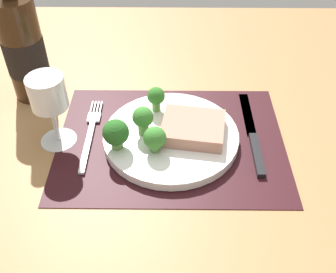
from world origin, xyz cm
name	(u,v)px	position (x,y,z in cm)	size (l,w,h in cm)	color
ground_plane	(170,147)	(0.00, 0.00, -1.50)	(140.00, 110.00, 3.00)	#996D42
placemat	(170,140)	(0.00, 0.00, 0.15)	(40.18, 30.35, 0.30)	black
plate	(170,137)	(0.00, 0.00, 1.10)	(23.89, 23.89, 1.60)	white
steak	(192,129)	(3.80, -0.18, 3.14)	(10.70, 9.03, 2.47)	tan
broccoli_center	(115,133)	(-9.09, -3.56, 5.03)	(4.44, 4.44, 5.51)	#5B8942
broccoli_back_left	(154,138)	(-2.64, -4.35, 4.64)	(3.83, 3.83, 4.77)	#5B8942
broccoli_near_fork	(155,97)	(-2.78, 6.54, 4.92)	(3.26, 3.26, 4.92)	#5B8942
broccoli_near_steak	(142,120)	(-4.80, -0.49, 5.22)	(3.64, 3.64, 5.49)	#5B8942
fork	(90,133)	(-14.63, 1.42, 0.55)	(2.40, 19.20, 0.50)	silver
knife	(252,137)	(14.71, 0.53, 0.60)	(1.80, 23.00, 0.80)	black
wine_bottle	(23,49)	(-27.87, 14.11, 10.36)	(7.78, 7.78, 28.81)	#331E0F
wine_glass	(48,96)	(-20.10, 0.45, 9.55)	(6.41, 6.41, 13.40)	silver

